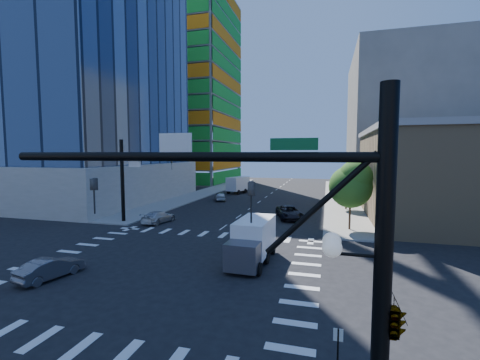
% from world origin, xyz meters
% --- Properties ---
extents(ground, '(160.00, 160.00, 0.00)m').
position_xyz_m(ground, '(0.00, 0.00, 0.00)').
color(ground, black).
rests_on(ground, ground).
extents(road_markings, '(20.00, 20.00, 0.01)m').
position_xyz_m(road_markings, '(0.00, 0.00, 0.01)').
color(road_markings, silver).
rests_on(road_markings, ground).
extents(sidewalk_ne, '(5.00, 60.00, 0.15)m').
position_xyz_m(sidewalk_ne, '(12.50, 40.00, 0.07)').
color(sidewalk_ne, gray).
rests_on(sidewalk_ne, ground).
extents(sidewalk_nw, '(5.00, 60.00, 0.15)m').
position_xyz_m(sidewalk_nw, '(-12.50, 40.00, 0.07)').
color(sidewalk_nw, gray).
rests_on(sidewalk_nw, ground).
extents(construction_building, '(25.16, 34.50, 70.60)m').
position_xyz_m(construction_building, '(-27.41, 61.93, 24.61)').
color(construction_building, gray).
rests_on(construction_building, ground).
extents(commercial_building, '(20.50, 22.50, 10.60)m').
position_xyz_m(commercial_building, '(25.00, 22.00, 5.31)').
color(commercial_building, '#9C835B').
rests_on(commercial_building, ground).
extents(bg_building_ne, '(24.00, 30.00, 28.00)m').
position_xyz_m(bg_building_ne, '(27.00, 55.00, 14.00)').
color(bg_building_ne, '#68635D').
rests_on(bg_building_ne, ground).
extents(signal_mast_se, '(10.51, 2.48, 9.00)m').
position_xyz_m(signal_mast_se, '(10.60, -11.50, 5.01)').
color(signal_mast_se, black).
rests_on(signal_mast_se, sidewalk_se).
extents(signal_mast_nw, '(10.20, 0.40, 9.00)m').
position_xyz_m(signal_mast_nw, '(-10.00, 11.50, 5.49)').
color(signal_mast_nw, black).
rests_on(signal_mast_nw, sidewalk_nw).
extents(tree_south, '(4.16, 4.16, 6.82)m').
position_xyz_m(tree_south, '(12.63, 13.90, 4.69)').
color(tree_south, '#382316').
rests_on(tree_south, sidewalk_ne).
extents(tree_north, '(3.54, 3.52, 5.78)m').
position_xyz_m(tree_north, '(12.93, 25.90, 3.99)').
color(tree_north, '#382316').
rests_on(tree_north, sidewalk_ne).
extents(no_parking_sign, '(0.30, 0.06, 2.20)m').
position_xyz_m(no_parking_sign, '(10.70, -9.00, 1.38)').
color(no_parking_sign, black).
rests_on(no_parking_sign, ground).
extents(car_nb_far, '(4.04, 5.91, 1.50)m').
position_xyz_m(car_nb_far, '(6.07, 18.23, 0.75)').
color(car_nb_far, black).
rests_on(car_nb_far, ground).
extents(car_sb_near, '(2.53, 4.69, 1.29)m').
position_xyz_m(car_sb_near, '(-7.59, 12.31, 0.65)').
color(car_sb_near, silver).
rests_on(car_sb_near, ground).
extents(car_sb_mid, '(3.09, 4.39, 1.39)m').
position_xyz_m(car_sb_mid, '(-6.45, 29.91, 0.69)').
color(car_sb_mid, silver).
rests_on(car_sb_mid, ground).
extents(car_sb_cross, '(2.15, 4.09, 1.28)m').
position_xyz_m(car_sb_cross, '(-5.94, -3.66, 0.64)').
color(car_sb_cross, '#57565C').
rests_on(car_sb_cross, ground).
extents(box_truck_near, '(2.57, 5.67, 2.93)m').
position_xyz_m(box_truck_near, '(5.28, 2.26, 1.30)').
color(box_truck_near, black).
rests_on(box_truck_near, ground).
extents(box_truck_far, '(4.21, 6.44, 3.12)m').
position_xyz_m(box_truck_far, '(-5.89, 40.68, 1.38)').
color(box_truck_far, black).
rests_on(box_truck_far, ground).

